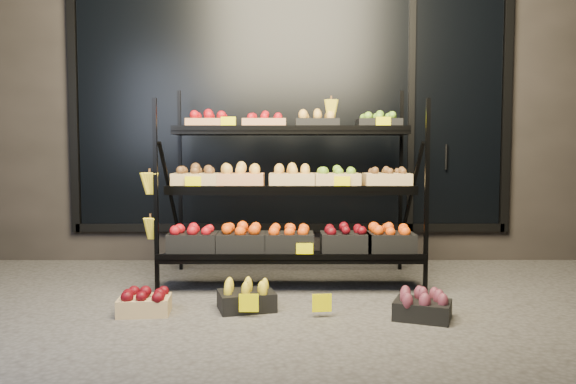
{
  "coord_description": "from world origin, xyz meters",
  "views": [
    {
      "loc": [
        -0.03,
        -4.05,
        1.09
      ],
      "look_at": [
        -0.02,
        0.55,
        0.77
      ],
      "focal_mm": 35.0,
      "sensor_mm": 36.0,
      "label": 1
    }
  ],
  "objects": [
    {
      "name": "tag_floor_a",
      "position": [
        -0.29,
        -0.4,
        0.06
      ],
      "size": [
        0.13,
        0.01,
        0.12
      ],
      "primitive_type": "cube",
      "color": "#EAE000",
      "rests_on": "ground"
    },
    {
      "name": "floor_crate_right",
      "position": [
        0.86,
        -0.43,
        0.09
      ],
      "size": [
        0.43,
        0.37,
        0.19
      ],
      "rotation": [
        0.0,
        0.0,
        -0.37
      ],
      "color": "black",
      "rests_on": "ground"
    },
    {
      "name": "ground",
      "position": [
        0.0,
        0.0,
        0.0
      ],
      "size": [
        24.0,
        24.0,
        0.0
      ],
      "primitive_type": "plane",
      "color": "#514F4C",
      "rests_on": "ground"
    },
    {
      "name": "tag_floor_b",
      "position": [
        0.2,
        -0.4,
        0.06
      ],
      "size": [
        0.13,
        0.01,
        0.12
      ],
      "primitive_type": "cube",
      "color": "#EAE000",
      "rests_on": "ground"
    },
    {
      "name": "floor_crate_midleft",
      "position": [
        -0.32,
        -0.21,
        0.09
      ],
      "size": [
        0.44,
        0.37,
        0.19
      ],
      "rotation": [
        0.0,
        0.0,
        0.26
      ],
      "color": "black",
      "rests_on": "ground"
    },
    {
      "name": "building",
      "position": [
        0.0,
        2.59,
        1.75
      ],
      "size": [
        6.0,
        2.08,
        3.5
      ],
      "color": "#2D2826",
      "rests_on": "ground"
    },
    {
      "name": "floor_crate_left",
      "position": [
        -1.0,
        -0.31,
        0.08
      ],
      "size": [
        0.36,
        0.28,
        0.18
      ],
      "rotation": [
        0.0,
        0.0,
        0.09
      ],
      "color": "tan",
      "rests_on": "ground"
    },
    {
      "name": "display_rack",
      "position": [
        -0.01,
        0.6,
        0.79
      ],
      "size": [
        2.18,
        1.02,
        1.67
      ],
      "color": "black",
      "rests_on": "ground"
    }
  ]
}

